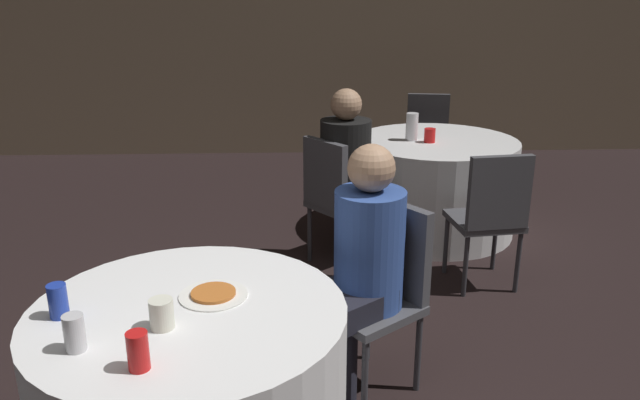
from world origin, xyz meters
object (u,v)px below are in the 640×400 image
Objects in this scene: soda_can_red at (138,351)px; bottle_far at (412,127)px; chair_far_southwest at (335,192)px; pizza_plate_near at (213,294)px; soda_can_blue at (58,301)px; person_black_shirt at (352,176)px; chair_near_northeast at (383,281)px; table_near at (194,395)px; table_far at (434,186)px; chair_far_north at (427,135)px; soda_can_silver at (74,333)px; chair_far_south at (491,210)px; person_blue_shirt at (357,278)px.

bottle_far is (1.34, 2.91, 0.04)m from soda_can_red.
pizza_plate_near is at bearing -55.61° from chair_far_southwest.
person_black_shirt is at bearing 59.53° from soda_can_blue.
pizza_plate_near is at bearing 87.97° from chair_near_northeast.
pizza_plate_near is at bearing 50.81° from table_near.
bottle_far is at bearing -50.58° from chair_near_northeast.
person_black_shirt is at bearing -141.70° from table_far.
soda_can_blue is 3.09m from bottle_far.
chair_far_north reaches higher than soda_can_silver.
pizza_plate_near is (0.08, 0.10, 0.37)m from table_near.
chair_far_south reaches higher than soda_can_blue.
chair_far_north is 0.74× the size of person_black_shirt.
chair_far_north reaches higher than table_near.
chair_far_southwest is at bearing -141.70° from table_far.
chair_far_south reaches higher than pizza_plate_near.
person_blue_shirt is 4.65× the size of pizza_plate_near.
chair_far_north is 4.15m from soda_can_blue.
pizza_plate_near is (-0.69, -1.91, 0.12)m from person_black_shirt.
chair_far_north is 7.29× the size of soda_can_silver.
chair_far_south is (0.93, -0.38, 0.00)m from chair_far_southwest.
table_near is at bearing 4.65° from soda_can_blue.
chair_far_southwest is 3.48× the size of pizza_plate_near.
soda_can_blue is (-0.51, -0.13, 0.05)m from pizza_plate_near.
chair_far_southwest is 0.93m from bottle_far.
chair_far_north is 4.28m from soda_can_red.
chair_far_southwest is 0.18m from person_black_shirt.
chair_far_north is 1.12m from bottle_far.
person_blue_shirt reaches higher than table_far.
table_near is 0.39m from pizza_plate_near.
chair_far_north reaches higher than soda_can_red.
chair_far_southwest is at bearing 72.69° from pizza_plate_near.
chair_far_south is at bearing -78.64° from person_blue_shirt.
chair_near_northeast and chair_far_south have the same top height.
pizza_plate_near is (-0.71, -0.49, 0.20)m from chair_near_northeast.
person_black_shirt is 2.04m from pizza_plate_near.
chair_far_north is (1.60, 3.57, 0.17)m from table_near.
chair_near_northeast and chair_far_north have the same top height.
chair_near_northeast reaches higher than soda_can_blue.
chair_far_southwest is at bearing 150.69° from chair_far_south.
person_blue_shirt reaches higher than table_near.
person_black_shirt reaches higher than chair_far_south.
chair_near_northeast is 1.22m from chair_far_south.
pizza_plate_near is at bearing 41.98° from soda_can_silver.
person_black_shirt reaches higher than soda_can_red.
chair_far_southwest reaches higher than table_near.
soda_can_silver is (-1.88, -1.78, 0.26)m from chair_far_south.
soda_can_red is (-0.87, -0.95, 0.26)m from chair_near_northeast.
chair_far_north is 3.79m from pizza_plate_near.
person_black_shirt is at bearing 70.21° from chair_far_north.
person_blue_shirt is (0.66, 0.49, 0.23)m from table_near.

